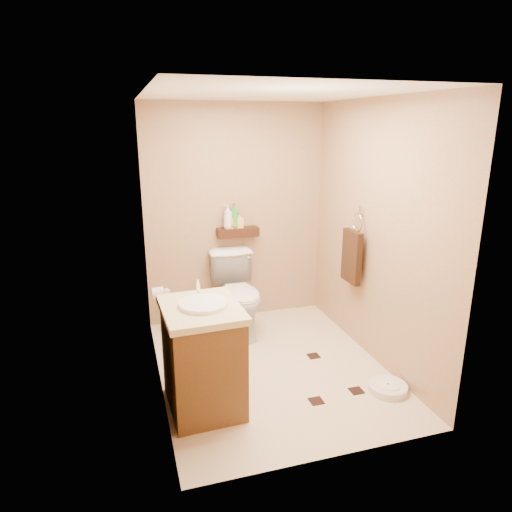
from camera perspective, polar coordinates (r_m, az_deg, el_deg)
name	(u,v)px	position (r m, az deg, el deg)	size (l,w,h in m)	color
ground	(271,367)	(4.36, 1.85, -13.67)	(2.50, 2.50, 0.00)	beige
wall_back	(236,215)	(5.07, -2.54, 5.18)	(2.00, 0.04, 2.40)	tan
wall_front	(338,292)	(2.80, 10.27, -4.40)	(2.00, 0.04, 2.40)	tan
wall_left	(153,251)	(3.71, -12.77, 0.62)	(0.04, 2.50, 2.40)	tan
wall_right	(375,234)	(4.32, 14.70, 2.68)	(0.04, 2.50, 2.40)	tan
ceiling	(274,93)	(3.78, 2.20, 19.67)	(2.00, 2.50, 0.02)	white
wall_shelf	(238,232)	(5.03, -2.29, 3.00)	(0.46, 0.14, 0.10)	#3D1C10
floor_accents	(275,368)	(4.34, 2.35, -13.76)	(1.26, 1.36, 0.01)	black
toilet	(239,294)	(4.88, -2.19, -4.80)	(0.47, 0.83, 0.85)	white
vanity	(203,356)	(3.64, -6.67, -12.27)	(0.61, 0.73, 0.99)	brown
bathroom_scale	(388,388)	(4.15, 16.14, -15.52)	(0.35, 0.35, 0.07)	white
toilet_brush	(168,315)	(5.07, -10.96, -7.31)	(0.11, 0.11, 0.49)	#19675D
towel_ring	(352,254)	(4.55, 11.92, 0.23)	(0.12, 0.30, 0.76)	silver
toilet_paper	(158,293)	(4.52, -12.19, -4.52)	(0.12, 0.11, 0.12)	white
bottle_a	(228,217)	(4.97, -3.54, 4.95)	(0.10, 0.10, 0.26)	white
bottle_b	(229,221)	(4.98, -3.36, 4.43)	(0.08, 0.08, 0.17)	gold
bottle_c	(232,222)	(4.99, -3.05, 4.24)	(0.10, 0.10, 0.13)	#EB501B
bottle_d	(234,215)	(4.98, -2.72, 5.08)	(0.11, 0.11, 0.28)	green
bottle_e	(239,220)	(5.01, -2.12, 4.54)	(0.08, 0.08, 0.18)	#FAB353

